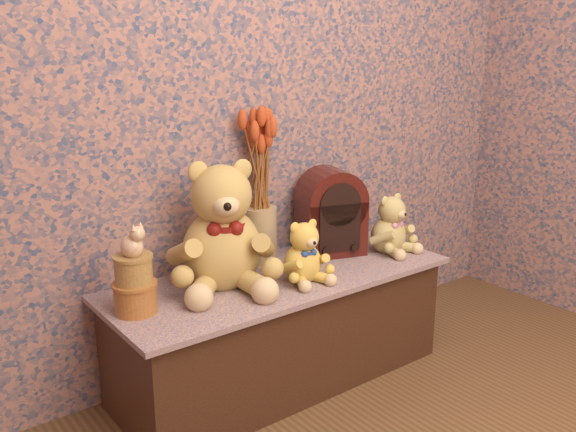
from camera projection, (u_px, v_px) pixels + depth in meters
The scene contains 10 objects.
display_shelf at pixel (280, 328), 2.37m from camera, with size 1.32×0.52×0.43m, color #3B4978.
teddy_large at pixel (221, 219), 2.16m from camera, with size 0.38×0.46×0.49m, color #B08544, non-canonical shape.
teddy_medium at pixel (303, 248), 2.23m from camera, with size 0.19×0.23×0.24m, color #BB8C34, non-canonical shape.
teddy_small at pixel (389, 221), 2.55m from camera, with size 0.20×0.24×0.26m, color tan, non-canonical shape.
cathedral_radio at pixel (331, 211), 2.52m from camera, with size 0.26×0.18×0.35m, color #39110A, non-canonical shape.
ceramic_vase at pixel (260, 234), 2.44m from camera, with size 0.13×0.13×0.22m, color tan.
dried_stalks at pixel (259, 151), 2.35m from camera, with size 0.23×0.23×0.44m, color #BC441E, non-canonical shape.
biscuit_tin_lower at pixel (136, 298), 1.98m from camera, with size 0.14×0.14×0.10m, color gold.
biscuit_tin_upper at pixel (134, 270), 1.95m from camera, with size 0.12×0.12×0.09m, color tan.
cat_figurine at pixel (131, 239), 1.92m from camera, with size 0.08×0.09×0.11m, color silver, non-canonical shape.
Camera 1 is at (-1.28, -0.49, 1.26)m, focal length 38.63 mm.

